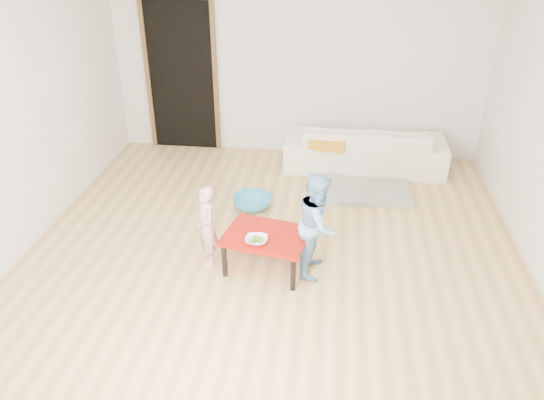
% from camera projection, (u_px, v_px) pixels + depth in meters
% --- Properties ---
extents(floor, '(5.00, 5.00, 0.01)m').
position_uv_depth(floor, '(274.00, 246.00, 5.49)').
color(floor, tan).
rests_on(floor, ground).
extents(back_wall, '(5.00, 0.02, 2.60)m').
position_uv_depth(back_wall, '(298.00, 60.00, 7.04)').
color(back_wall, silver).
rests_on(back_wall, floor).
extents(left_wall, '(0.02, 5.00, 2.60)m').
position_uv_depth(left_wall, '(19.00, 116.00, 5.14)').
color(left_wall, silver).
rests_on(left_wall, floor).
extents(doorway, '(1.02, 0.08, 2.11)m').
position_uv_depth(doorway, '(182.00, 77.00, 7.33)').
color(doorway, brown).
rests_on(doorway, back_wall).
extents(sofa, '(2.09, 0.82, 0.61)m').
position_uv_depth(sofa, '(365.00, 146.00, 7.02)').
color(sofa, white).
rests_on(sofa, floor).
extents(cushion, '(0.54, 0.50, 0.12)m').
position_uv_depth(cushion, '(329.00, 141.00, 6.77)').
color(cushion, orange).
rests_on(cushion, sofa).
extents(red_table, '(0.87, 0.72, 0.39)m').
position_uv_depth(red_table, '(267.00, 251.00, 5.06)').
color(red_table, '#971008').
rests_on(red_table, floor).
extents(bowl, '(0.20, 0.20, 0.05)m').
position_uv_depth(bowl, '(256.00, 240.00, 4.83)').
color(bowl, white).
rests_on(bowl, red_table).
extents(broccoli, '(0.12, 0.12, 0.06)m').
position_uv_depth(broccoli, '(256.00, 240.00, 4.83)').
color(broccoli, '#2D5919').
rests_on(broccoli, red_table).
extents(child_pink, '(0.32, 0.35, 0.81)m').
position_uv_depth(child_pink, '(206.00, 226.00, 5.06)').
color(child_pink, '#EE6C87').
rests_on(child_pink, floor).
extents(child_blue, '(0.45, 0.54, 1.01)m').
position_uv_depth(child_blue, '(318.00, 224.00, 4.89)').
color(child_blue, '#63A5E5').
rests_on(child_blue, floor).
extents(basin, '(0.46, 0.46, 0.14)m').
position_uv_depth(basin, '(253.00, 202.00, 6.16)').
color(basin, '#3391C0').
rests_on(basin, floor).
extents(blanket, '(1.29, 1.11, 0.06)m').
position_uv_depth(blanket, '(359.00, 185.00, 6.63)').
color(blanket, '#9E998C').
rests_on(blanket, floor).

